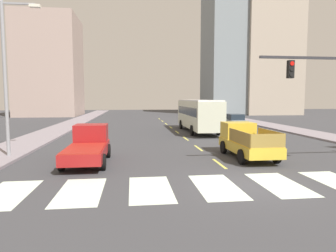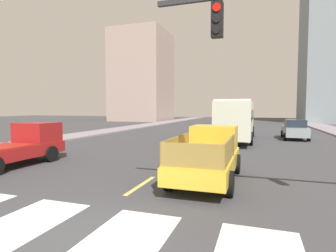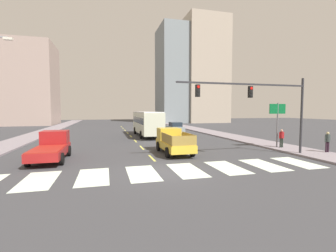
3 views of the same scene
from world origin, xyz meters
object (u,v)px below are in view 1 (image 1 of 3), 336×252
at_px(pickup_stakebed, 245,141).
at_px(sedan_mid, 234,121).
at_px(streetlight_left, 8,72).
at_px(city_bus, 198,113).
at_px(pickup_dark, 89,145).

height_order(pickup_stakebed, sedan_mid, pickup_stakebed).
relative_size(pickup_stakebed, sedan_mid, 1.18).
relative_size(pickup_stakebed, streetlight_left, 0.58).
distance_m(city_bus, sedan_mid, 5.49).
height_order(pickup_dark, streetlight_left, streetlight_left).
distance_m(pickup_dark, streetlight_left, 6.37).
bearing_deg(city_bus, pickup_dark, -122.41).
xyz_separation_m(sedan_mid, streetlight_left, (-18.62, -14.38, 4.11)).
relative_size(city_bus, streetlight_left, 1.20).
relative_size(pickup_dark, streetlight_left, 0.58).
relative_size(pickup_stakebed, pickup_dark, 1.00).
distance_m(pickup_dark, sedan_mid, 21.25).
bearing_deg(pickup_dark, streetlight_left, 163.63).
height_order(sedan_mid, streetlight_left, streetlight_left).
bearing_deg(pickup_dark, pickup_stakebed, 5.24).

